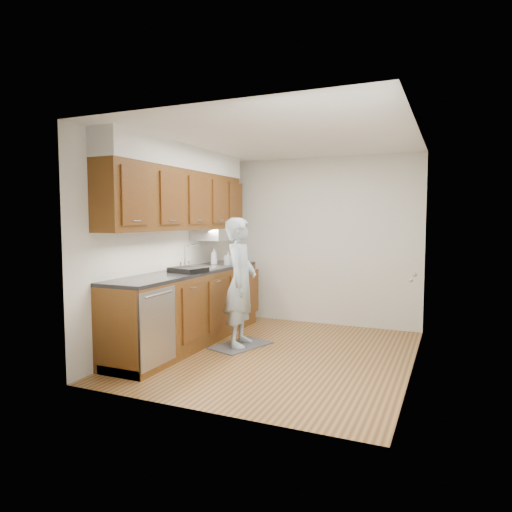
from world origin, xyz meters
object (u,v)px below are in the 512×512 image
at_px(person, 241,274).
at_px(soap_bottle_b, 228,258).
at_px(soap_bottle_a, 214,256).
at_px(steel_can, 233,261).
at_px(dish_rack, 188,270).

bearing_deg(person, soap_bottle_b, 27.86).
distance_m(soap_bottle_a, soap_bottle_b, 0.20).
distance_m(steel_can, dish_rack, 0.96).
relative_size(person, dish_rack, 4.54).
height_order(person, dish_rack, person).
bearing_deg(soap_bottle_a, person, -39.09).
bearing_deg(steel_can, soap_bottle_b, 166.07).
height_order(soap_bottle_a, soap_bottle_b, soap_bottle_a).
distance_m(soap_bottle_a, dish_rack, 0.91).
height_order(person, soap_bottle_b, person).
xyz_separation_m(soap_bottle_b, dish_rack, (-0.05, -0.97, -0.07)).
xyz_separation_m(steel_can, dish_rack, (-0.14, -0.95, -0.04)).
relative_size(soap_bottle_b, steel_can, 1.48).
relative_size(person, soap_bottle_b, 9.19).
xyz_separation_m(soap_bottle_a, dish_rack, (0.13, -0.89, -0.09)).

